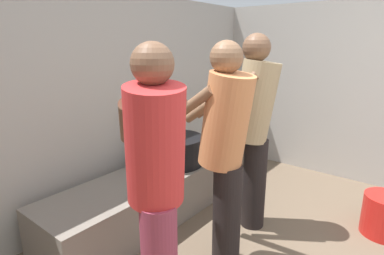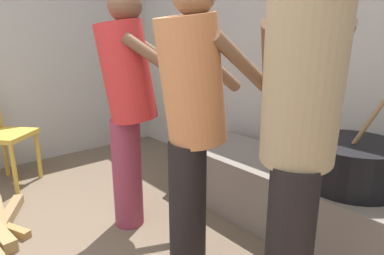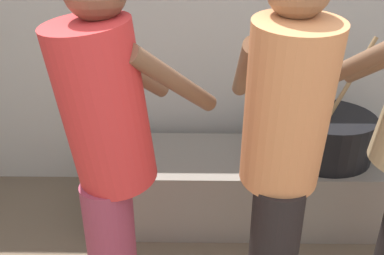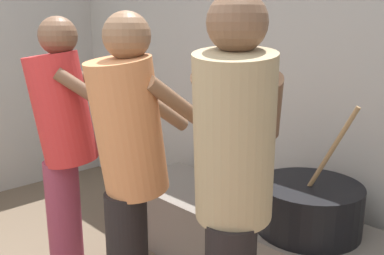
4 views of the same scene
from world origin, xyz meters
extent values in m
cube|color=#ADA8A0|center=(0.00, 2.62, 1.01)|extent=(4.95, 0.20, 2.02)
cube|color=slate|center=(0.15, 2.10, 0.21)|extent=(1.88, 0.60, 0.43)
cylinder|color=black|center=(0.57, 2.11, 0.56)|extent=(0.56, 0.56, 0.26)
cylinder|color=#937047|center=(0.67, 2.11, 0.89)|extent=(0.25, 0.08, 0.51)
cylinder|color=#D17F4C|center=(0.13, 1.26, 1.07)|extent=(0.31, 0.39, 0.65)
cylinder|color=brown|center=(0.27, 1.49, 1.14)|extent=(0.08, 0.47, 0.36)
cylinder|color=brown|center=(0.00, 1.49, 1.14)|extent=(0.08, 0.47, 0.36)
cylinder|color=red|center=(-0.52, 1.26, 1.07)|extent=(0.47, 0.49, 0.65)
cylinder|color=brown|center=(-0.27, 1.36, 1.14)|extent=(0.34, 0.41, 0.35)
cylinder|color=brown|center=(-0.48, 1.53, 1.14)|extent=(0.34, 0.41, 0.35)
cylinder|color=brown|center=(0.43, 1.46, 1.18)|extent=(0.33, 0.44, 0.37)
camera|label=1|loc=(-1.57, 0.20, 1.57)|focal=29.21mm
camera|label=2|loc=(1.38, 0.20, 1.29)|focal=31.34mm
camera|label=3|loc=(-0.19, -0.04, 1.59)|focal=37.20mm
camera|label=4|loc=(1.63, 0.20, 1.51)|focal=38.81mm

